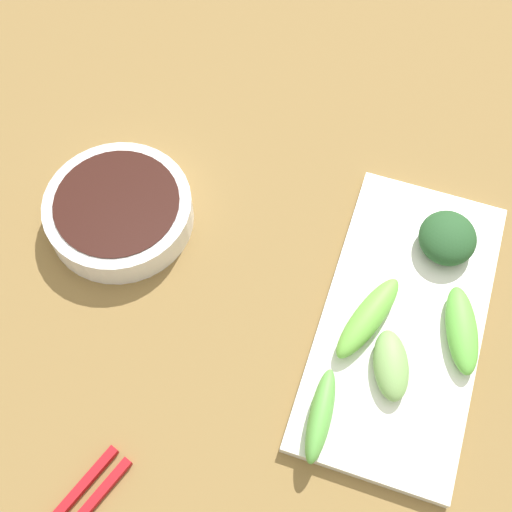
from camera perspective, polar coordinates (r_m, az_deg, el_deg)
tabletop at (r=0.70m, az=2.32°, el=-0.86°), size 2.10×2.10×0.02m
sauce_bowl at (r=0.71m, az=-11.32°, el=3.76°), size 0.15×0.15×0.03m
serving_plate at (r=0.67m, az=12.03°, el=-5.36°), size 0.15×0.31×0.01m
broccoli_stalk_0 at (r=0.64m, az=11.15°, el=-8.89°), size 0.05×0.07×0.02m
broccoli_stalk_1 at (r=0.67m, az=16.72°, el=-5.89°), size 0.05×0.09×0.02m
broccoli_leafy_2 at (r=0.70m, az=15.63°, el=1.46°), size 0.06×0.06×0.03m
broccoli_stalk_3 at (r=0.65m, az=9.30°, el=-5.07°), size 0.06×0.10×0.02m
broccoli_stalk_4 at (r=0.61m, az=5.38°, el=-13.04°), size 0.03×0.09×0.03m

